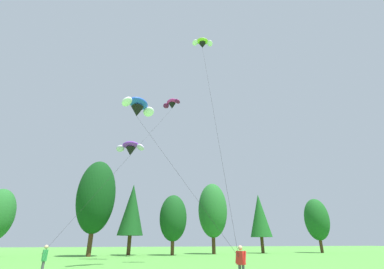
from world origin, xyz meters
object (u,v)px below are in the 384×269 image
parafoil_kite_mid_lime_white (202,43)px  parafoil_kite_low_blue_white (138,107)px  parafoil_kite_high_purple (130,148)px  kite_flyer_mid (241,261)px  kite_flyer_near (44,258)px  parafoil_kite_far_magenta (172,104)px

parafoil_kite_mid_lime_white → parafoil_kite_low_blue_white: size_ratio=1.62×
parafoil_kite_high_purple → parafoil_kite_mid_lime_white: size_ratio=0.69×
kite_flyer_mid → parafoil_kite_low_blue_white: (-5.17, 9.24, 12.37)m
kite_flyer_near → parafoil_kite_low_blue_white: parafoil_kite_low_blue_white is taller
parafoil_kite_mid_lime_white → parafoil_kite_low_blue_white: 10.56m
parafoil_kite_far_magenta → parafoil_kite_low_blue_white: bearing=-112.9°
kite_flyer_mid → parafoil_kite_low_blue_white: parafoil_kite_low_blue_white is taller
parafoil_kite_high_purple → parafoil_kite_mid_lime_white: (6.46, -9.48, 9.43)m
parafoil_kite_far_magenta → parafoil_kite_low_blue_white: parafoil_kite_far_magenta is taller
kite_flyer_mid → parafoil_kite_far_magenta: (0.09, 21.72, 20.06)m
parafoil_kite_mid_lime_white → parafoil_kite_low_blue_white: bearing=177.2°
parafoil_kite_far_magenta → kite_flyer_near: bearing=-120.5°
kite_flyer_near → kite_flyer_mid: 10.97m
kite_flyer_mid → parafoil_kite_far_magenta: bearing=89.8°
kite_flyer_mid → kite_flyer_near: bearing=152.4°
kite_flyer_mid → parafoil_kite_far_magenta: size_ratio=0.08×
kite_flyer_near → parafoil_kite_low_blue_white: 13.82m
parafoil_kite_high_purple → parafoil_kite_far_magenta: (5.47, 3.30, 8.61)m
parafoil_kite_high_purple → parafoil_kite_low_blue_white: (0.21, -9.18, 0.93)m
kite_flyer_mid → parafoil_kite_far_magenta: parafoil_kite_far_magenta is taller
parafoil_kite_far_magenta → parafoil_kite_high_purple: bearing=-148.9°
kite_flyer_mid → parafoil_kite_high_purple: bearing=106.3°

